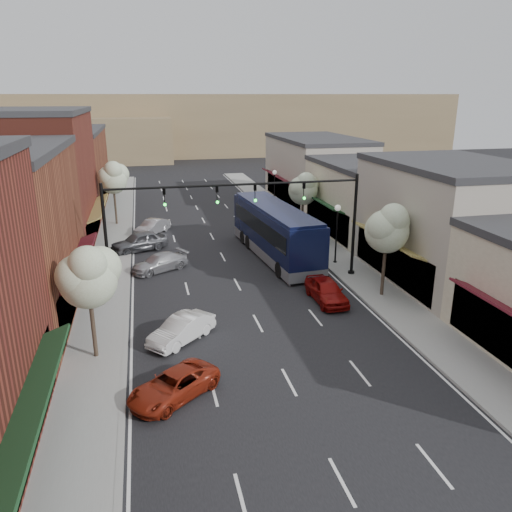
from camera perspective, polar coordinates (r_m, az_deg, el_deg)
ground at (r=25.71m, az=1.24°, el=-9.58°), size 160.00×160.00×0.00m
sidewalk_left at (r=42.38m, az=-16.10°, el=1.05°), size 2.80×73.00×0.15m
sidewalk_right at (r=44.54m, az=5.97°, el=2.48°), size 2.80×73.00×0.15m
curb_left at (r=42.31m, az=-14.21°, el=1.18°), size 0.25×73.00×0.17m
curb_right at (r=44.12m, az=4.25°, el=2.38°), size 0.25×73.00×0.17m
bldg_left_midfar at (r=43.47m, az=-24.38°, el=7.80°), size 10.14×14.10×10.90m
bldg_left_far at (r=59.24m, az=-21.38°, el=9.25°), size 10.14×18.10×8.40m
bldg_right_midnear at (r=35.02m, az=21.12°, el=3.57°), size 9.14×12.10×7.90m
bldg_right_midfar at (r=45.35m, az=12.70°, el=6.43°), size 9.14×12.10×6.40m
bldg_right_far at (r=58.03m, az=6.84°, el=9.68°), size 9.14×16.10×7.40m
hill_far at (r=112.39m, az=-10.30°, el=14.68°), size 120.00×30.00×12.00m
hill_near at (r=102.27m, az=-24.29°, el=12.00°), size 50.00×20.00×8.00m
signal_mast_right at (r=32.93m, az=7.45°, el=5.06°), size 8.22×0.46×7.00m
signal_mast_left at (r=30.96m, az=-12.55°, el=3.96°), size 8.22×0.46×7.00m
tree_right_near at (r=30.46m, az=14.88°, el=3.22°), size 2.85×2.65×5.95m
tree_right_far at (r=44.99m, az=5.48°, el=7.77°), size 2.85×2.65×5.43m
tree_left_near at (r=23.49m, az=-18.60°, el=-2.06°), size 2.85×2.65×5.69m
tree_left_far at (r=48.67m, az=-16.00°, el=8.67°), size 2.85×2.65×6.13m
lamp_post_near at (r=36.35m, az=9.23°, el=3.58°), size 0.44×0.44×4.44m
lamp_post_far at (r=52.61m, az=2.13°, el=8.23°), size 0.44×0.44×4.44m
coach_bus at (r=37.89m, az=2.18°, el=2.89°), size 3.96×13.09×3.94m
red_hatchback at (r=30.26m, az=8.05°, el=-3.92°), size 1.73×4.15×1.40m
parked_car_a at (r=21.32m, az=-9.41°, el=-14.40°), size 4.32×3.97×1.12m
parked_car_b at (r=25.63m, az=-8.49°, el=-8.28°), size 3.75×3.64×1.28m
parked_car_c at (r=35.81m, az=-10.96°, el=-0.75°), size 4.45×3.50×1.21m
parked_car_d at (r=40.71m, az=-13.19°, el=1.62°), size 4.82×3.49×1.53m
parked_car_e at (r=45.44m, az=-11.78°, el=3.26°), size 3.42×4.03×1.31m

